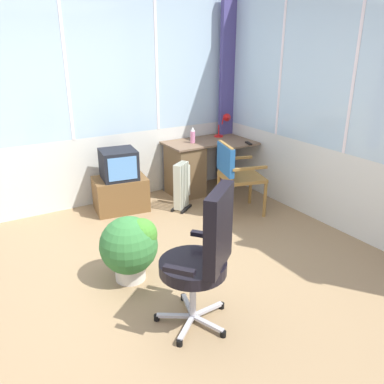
{
  "coord_description": "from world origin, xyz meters",
  "views": [
    {
      "loc": [
        -1.23,
        -2.7,
        2.04
      ],
      "look_at": [
        0.62,
        0.35,
        0.66
      ],
      "focal_mm": 37.19,
      "sensor_mm": 36.0,
      "label": 1
    }
  ],
  "objects_px": {
    "tv_remote": "(249,143)",
    "spray_bottle": "(193,135)",
    "desk": "(187,167)",
    "wooden_armchair": "(233,169)",
    "potted_plant": "(131,245)",
    "office_chair": "(204,252)",
    "tv_on_stand": "(120,184)",
    "desk_lamp": "(225,122)",
    "space_heater": "(182,186)"
  },
  "relations": [
    {
      "from": "tv_remote",
      "to": "wooden_armchair",
      "type": "bearing_deg",
      "value": -128.49
    },
    {
      "from": "desk_lamp",
      "to": "office_chair",
      "type": "height_order",
      "value": "office_chair"
    },
    {
      "from": "potted_plant",
      "to": "spray_bottle",
      "type": "bearing_deg",
      "value": 44.53
    },
    {
      "from": "tv_remote",
      "to": "desk",
      "type": "bearing_deg",
      "value": 161.87
    },
    {
      "from": "desk",
      "to": "tv_remote",
      "type": "distance_m",
      "value": 0.89
    },
    {
      "from": "wooden_armchair",
      "to": "desk",
      "type": "bearing_deg",
      "value": 98.93
    },
    {
      "from": "spray_bottle",
      "to": "wooden_armchair",
      "type": "relative_size",
      "value": 0.24
    },
    {
      "from": "desk_lamp",
      "to": "desk",
      "type": "bearing_deg",
      "value": -175.18
    },
    {
      "from": "wooden_armchair",
      "to": "potted_plant",
      "type": "bearing_deg",
      "value": -156.39
    },
    {
      "from": "tv_remote",
      "to": "potted_plant",
      "type": "xyz_separation_m",
      "value": [
        -2.2,
        -1.12,
        -0.39
      ]
    },
    {
      "from": "wooden_armchair",
      "to": "tv_on_stand",
      "type": "xyz_separation_m",
      "value": [
        -1.15,
        0.8,
        -0.22
      ]
    },
    {
      "from": "tv_remote",
      "to": "space_heater",
      "type": "distance_m",
      "value": 1.1
    },
    {
      "from": "space_heater",
      "to": "potted_plant",
      "type": "relative_size",
      "value": 1.02
    },
    {
      "from": "desk_lamp",
      "to": "tv_remote",
      "type": "bearing_deg",
      "value": -87.42
    },
    {
      "from": "tv_remote",
      "to": "spray_bottle",
      "type": "height_order",
      "value": "spray_bottle"
    },
    {
      "from": "desk",
      "to": "wooden_armchair",
      "type": "xyz_separation_m",
      "value": [
        0.13,
        -0.85,
        0.18
      ]
    },
    {
      "from": "desk_lamp",
      "to": "tv_remote",
      "type": "xyz_separation_m",
      "value": [
        0.02,
        -0.51,
        -0.2
      ]
    },
    {
      "from": "spray_bottle",
      "to": "potted_plant",
      "type": "distance_m",
      "value": 2.29
    },
    {
      "from": "wooden_armchair",
      "to": "tv_remote",
      "type": "bearing_deg",
      "value": 36.02
    },
    {
      "from": "tv_remote",
      "to": "potted_plant",
      "type": "distance_m",
      "value": 2.5
    },
    {
      "from": "office_chair",
      "to": "wooden_armchair",
      "type": "bearing_deg",
      "value": 47.77
    },
    {
      "from": "desk_lamp",
      "to": "wooden_armchair",
      "type": "distance_m",
      "value": 1.11
    },
    {
      "from": "office_chair",
      "to": "desk",
      "type": "bearing_deg",
      "value": 61.93
    },
    {
      "from": "desk_lamp",
      "to": "wooden_armchair",
      "type": "height_order",
      "value": "desk_lamp"
    },
    {
      "from": "tv_on_stand",
      "to": "space_heater",
      "type": "height_order",
      "value": "tv_on_stand"
    },
    {
      "from": "tv_remote",
      "to": "office_chair",
      "type": "distance_m",
      "value": 2.8
    },
    {
      "from": "tv_remote",
      "to": "spray_bottle",
      "type": "distance_m",
      "value": 0.76
    },
    {
      "from": "spray_bottle",
      "to": "potted_plant",
      "type": "relative_size",
      "value": 0.36
    },
    {
      "from": "wooden_armchair",
      "to": "tv_on_stand",
      "type": "distance_m",
      "value": 1.41
    },
    {
      "from": "desk_lamp",
      "to": "space_heater",
      "type": "bearing_deg",
      "value": -154.08
    },
    {
      "from": "desk_lamp",
      "to": "potted_plant",
      "type": "relative_size",
      "value": 0.56
    },
    {
      "from": "desk",
      "to": "wooden_armchair",
      "type": "distance_m",
      "value": 0.88
    },
    {
      "from": "wooden_armchair",
      "to": "tv_on_stand",
      "type": "relative_size",
      "value": 1.13
    },
    {
      "from": "spray_bottle",
      "to": "tv_remote",
      "type": "bearing_deg",
      "value": -36.57
    },
    {
      "from": "space_heater",
      "to": "spray_bottle",
      "type": "bearing_deg",
      "value": 45.64
    },
    {
      "from": "tv_remote",
      "to": "spray_bottle",
      "type": "relative_size",
      "value": 0.69
    },
    {
      "from": "office_chair",
      "to": "space_heater",
      "type": "height_order",
      "value": "office_chair"
    },
    {
      "from": "spray_bottle",
      "to": "wooden_armchair",
      "type": "bearing_deg",
      "value": -86.32
    },
    {
      "from": "desk_lamp",
      "to": "spray_bottle",
      "type": "xyz_separation_m",
      "value": [
        -0.58,
        -0.06,
        -0.11
      ]
    },
    {
      "from": "desk",
      "to": "desk_lamp",
      "type": "distance_m",
      "value": 0.86
    },
    {
      "from": "office_chair",
      "to": "potted_plant",
      "type": "relative_size",
      "value": 1.85
    },
    {
      "from": "tv_on_stand",
      "to": "office_chair",
      "type": "bearing_deg",
      "value": -96.82
    },
    {
      "from": "desk_lamp",
      "to": "potted_plant",
      "type": "bearing_deg",
      "value": -143.15
    },
    {
      "from": "desk_lamp",
      "to": "tv_remote",
      "type": "distance_m",
      "value": 0.55
    },
    {
      "from": "spray_bottle",
      "to": "office_chair",
      "type": "height_order",
      "value": "office_chair"
    },
    {
      "from": "desk_lamp",
      "to": "space_heater",
      "type": "relative_size",
      "value": 0.55
    },
    {
      "from": "tv_on_stand",
      "to": "potted_plant",
      "type": "height_order",
      "value": "tv_on_stand"
    },
    {
      "from": "office_chair",
      "to": "space_heater",
      "type": "bearing_deg",
      "value": 64.29
    },
    {
      "from": "spray_bottle",
      "to": "space_heater",
      "type": "height_order",
      "value": "spray_bottle"
    },
    {
      "from": "desk_lamp",
      "to": "space_heater",
      "type": "height_order",
      "value": "desk_lamp"
    }
  ]
}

